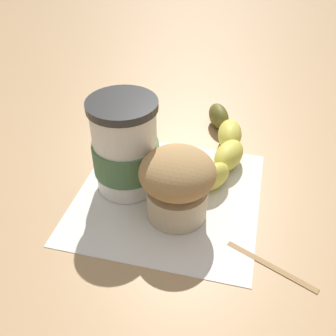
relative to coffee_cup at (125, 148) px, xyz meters
The scene contains 6 objects.
ground_plane 0.09m from the coffee_cup, 24.68° to the right, with size 3.00×3.00×0.00m, color tan.
paper_napkin 0.09m from the coffee_cup, 24.68° to the right, with size 0.24×0.24×0.00m, color white.
coffee_cup is the anchor object (origin of this frame).
muffin 0.09m from the coffee_cup, 42.00° to the right, with size 0.09×0.09×0.09m.
banana 0.16m from the coffee_cup, 25.40° to the left, with size 0.09×0.22×0.04m.
wooden_stirrer 0.23m from the coffee_cup, 41.02° to the right, with size 0.11×0.01×0.00m, color #9E7547.
Camera 1 is at (-0.01, -0.39, 0.36)m, focal length 42.00 mm.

